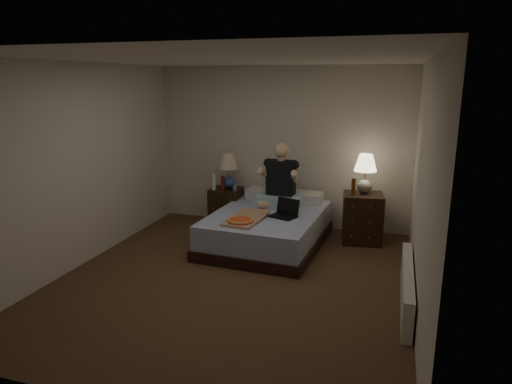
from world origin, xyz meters
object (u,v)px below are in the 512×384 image
(nightstand_left, at_px, (226,207))
(lamp_left, at_px, (228,171))
(beer_bottle_left, at_px, (223,183))
(radiator, at_px, (407,286))
(beer_bottle_right, at_px, (353,187))
(pizza_box, at_px, (241,221))
(water_bottle, at_px, (214,182))
(person, at_px, (280,175))
(soda_can, at_px, (235,188))
(bed, at_px, (267,229))
(nightstand_right, at_px, (362,218))
(laptop, at_px, (283,209))
(lamp_right, at_px, (365,174))

(nightstand_left, xyz_separation_m, lamp_left, (0.04, 0.01, 0.59))
(beer_bottle_left, distance_m, radiator, 3.28)
(beer_bottle_right, height_order, pizza_box, beer_bottle_right)
(nightstand_left, height_order, water_bottle, water_bottle)
(beer_bottle_right, bearing_deg, pizza_box, -141.15)
(water_bottle, distance_m, person, 1.11)
(water_bottle, height_order, soda_can, water_bottle)
(bed, bearing_deg, lamp_left, 144.99)
(water_bottle, bearing_deg, nightstand_left, 43.09)
(nightstand_right, distance_m, lamp_left, 2.16)
(bed, bearing_deg, nightstand_right, 26.06)
(beer_bottle_right, xyz_separation_m, radiator, (0.74, -1.74, -0.63))
(bed, distance_m, laptop, 0.47)
(bed, distance_m, pizza_box, 0.69)
(beer_bottle_right, xyz_separation_m, pizza_box, (-1.32, -1.06, -0.31))
(lamp_right, bearing_deg, radiator, -72.20)
(soda_can, distance_m, beer_bottle_left, 0.19)
(nightstand_left, bearing_deg, water_bottle, -139.62)
(bed, relative_size, water_bottle, 7.60)
(pizza_box, xyz_separation_m, radiator, (2.06, -0.67, -0.32))
(lamp_left, height_order, person, person)
(bed, height_order, pizza_box, pizza_box)
(nightstand_right, relative_size, beer_bottle_right, 3.09)
(lamp_right, xyz_separation_m, radiator, (0.60, -1.88, -0.79))
(person, distance_m, laptop, 0.67)
(bed, distance_m, beer_bottle_right, 1.35)
(lamp_left, height_order, beer_bottle_left, lamp_left)
(nightstand_right, height_order, pizza_box, nightstand_right)
(bed, relative_size, lamp_right, 3.39)
(nightstand_left, distance_m, pizza_box, 1.43)
(soda_can, relative_size, person, 0.11)
(beer_bottle_right, bearing_deg, lamp_right, 44.96)
(bed, xyz_separation_m, water_bottle, (-1.01, 0.50, 0.50))
(nightstand_left, xyz_separation_m, soda_can, (0.19, -0.12, 0.36))
(person, bearing_deg, pizza_box, -101.38)
(nightstand_left, bearing_deg, bed, -39.31)
(beer_bottle_right, distance_m, person, 1.06)
(nightstand_right, distance_m, lamp_right, 0.64)
(lamp_left, distance_m, soda_can, 0.31)
(lamp_left, bearing_deg, soda_can, -40.73)
(beer_bottle_left, height_order, person, person)
(lamp_left, bearing_deg, pizza_box, -63.21)
(laptop, height_order, pizza_box, laptop)
(nightstand_left, xyz_separation_m, pizza_box, (0.67, -1.24, 0.21))
(water_bottle, bearing_deg, lamp_left, 39.17)
(beer_bottle_right, xyz_separation_m, person, (-1.05, -0.06, 0.11))
(nightstand_right, distance_m, person, 1.33)
(beer_bottle_left, distance_m, beer_bottle_right, 1.98)
(nightstand_right, relative_size, soda_can, 7.11)
(water_bottle, bearing_deg, soda_can, 3.13)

